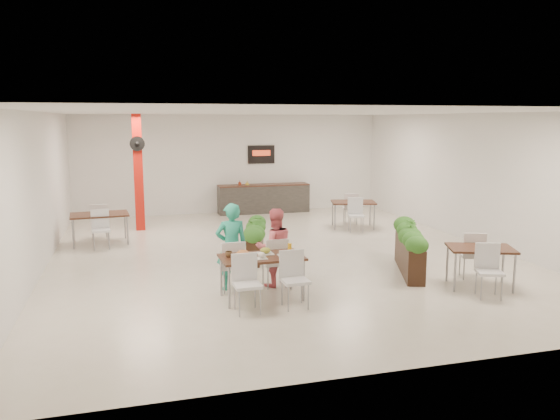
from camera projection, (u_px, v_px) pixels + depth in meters
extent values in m
plane|color=beige|center=(280.00, 255.00, 12.43)|extent=(12.00, 12.00, 0.00)
cube|color=white|center=(231.00, 164.00, 17.87)|extent=(10.00, 0.10, 3.20)
cube|color=white|center=(415.00, 243.00, 6.46)|extent=(10.00, 0.10, 3.20)
cube|color=white|center=(38.00, 193.00, 10.85)|extent=(0.10, 12.00, 3.20)
cube|color=white|center=(475.00, 179.00, 13.48)|extent=(0.10, 12.00, 3.20)
cube|color=white|center=(280.00, 112.00, 11.91)|extent=(10.00, 12.00, 0.04)
cube|color=red|center=(138.00, 173.00, 14.99)|extent=(0.25, 0.25, 3.20)
cylinder|color=black|center=(137.00, 144.00, 14.69)|extent=(0.40, 0.06, 0.40)
sphere|color=black|center=(137.00, 144.00, 14.65)|extent=(0.12, 0.12, 0.12)
cube|color=#2B2826|center=(264.00, 199.00, 17.99)|extent=(3.00, 0.60, 0.90)
cube|color=#321910|center=(264.00, 185.00, 17.91)|extent=(3.00, 0.62, 0.04)
cube|color=black|center=(261.00, 154.00, 18.05)|extent=(0.90, 0.04, 0.60)
cube|color=red|center=(261.00, 153.00, 18.01)|extent=(0.60, 0.02, 0.18)
imported|color=maroon|center=(240.00, 182.00, 17.68)|extent=(0.09, 0.09, 0.19)
imported|color=gold|center=(247.00, 182.00, 17.75)|extent=(0.13, 0.13, 0.17)
cube|color=#321910|center=(262.00, 257.00, 9.27)|extent=(1.42, 0.84, 0.04)
cylinder|color=gray|center=(229.00, 288.00, 8.83)|extent=(0.04, 0.04, 0.71)
cylinder|color=gray|center=(304.00, 281.00, 9.20)|extent=(0.04, 0.04, 0.71)
cylinder|color=gray|center=(221.00, 276.00, 9.47)|extent=(0.04, 0.04, 0.71)
cylinder|color=gray|center=(291.00, 270.00, 9.84)|extent=(0.04, 0.04, 0.71)
cube|color=white|center=(232.00, 266.00, 9.77)|extent=(0.43, 0.43, 0.05)
cube|color=white|center=(234.00, 255.00, 9.55)|extent=(0.42, 0.05, 0.45)
cylinder|color=gray|center=(239.00, 275.00, 10.02)|extent=(0.02, 0.02, 0.43)
cylinder|color=gray|center=(221.00, 277.00, 9.92)|extent=(0.02, 0.02, 0.43)
cylinder|color=gray|center=(243.00, 280.00, 9.70)|extent=(0.02, 0.02, 0.43)
cylinder|color=gray|center=(224.00, 282.00, 9.60)|extent=(0.02, 0.02, 0.43)
cube|color=white|center=(274.00, 263.00, 10.00)|extent=(0.43, 0.43, 0.05)
cube|color=white|center=(277.00, 252.00, 9.78)|extent=(0.42, 0.05, 0.45)
cylinder|color=gray|center=(280.00, 272.00, 10.25)|extent=(0.02, 0.02, 0.43)
cylinder|color=gray|center=(263.00, 273.00, 10.15)|extent=(0.02, 0.02, 0.43)
cylinder|color=gray|center=(286.00, 277.00, 9.93)|extent=(0.02, 0.02, 0.43)
cylinder|color=gray|center=(268.00, 278.00, 9.83)|extent=(0.02, 0.02, 0.43)
cube|color=white|center=(247.00, 285.00, 8.64)|extent=(0.43, 0.43, 0.05)
cube|color=white|center=(244.00, 267.00, 8.78)|extent=(0.42, 0.05, 0.45)
cylinder|color=gray|center=(239.00, 304.00, 8.47)|extent=(0.02, 0.02, 0.43)
cylinder|color=gray|center=(260.00, 302.00, 8.56)|extent=(0.02, 0.02, 0.43)
cylinder|color=gray|center=(235.00, 297.00, 8.79)|extent=(0.02, 0.02, 0.43)
cylinder|color=gray|center=(255.00, 295.00, 8.89)|extent=(0.02, 0.02, 0.43)
cube|color=white|center=(295.00, 281.00, 8.87)|extent=(0.43, 0.43, 0.05)
cube|color=white|center=(292.00, 263.00, 9.01)|extent=(0.42, 0.05, 0.45)
cylinder|color=gray|center=(288.00, 299.00, 8.70)|extent=(0.02, 0.02, 0.43)
cylinder|color=gray|center=(308.00, 297.00, 8.80)|extent=(0.02, 0.02, 0.43)
cylinder|color=gray|center=(282.00, 293.00, 9.02)|extent=(0.02, 0.02, 0.43)
cylinder|color=gray|center=(301.00, 291.00, 9.12)|extent=(0.02, 0.02, 0.43)
cube|color=white|center=(243.00, 259.00, 9.07)|extent=(0.31, 0.31, 0.01)
ellipsoid|color=#A45929|center=(243.00, 254.00, 9.06)|extent=(0.22, 0.22, 0.13)
cube|color=white|center=(265.00, 254.00, 9.41)|extent=(0.27, 0.27, 0.01)
ellipsoid|color=gold|center=(265.00, 250.00, 9.40)|extent=(0.18, 0.18, 0.11)
cube|color=white|center=(286.00, 256.00, 9.27)|extent=(0.27, 0.27, 0.01)
ellipsoid|color=#4C140F|center=(286.00, 252.00, 9.26)|extent=(0.16, 0.16, 0.10)
cube|color=white|center=(262.00, 258.00, 9.08)|extent=(0.18, 0.18, 0.01)
ellipsoid|color=white|center=(262.00, 256.00, 9.08)|extent=(0.12, 0.12, 0.07)
cylinder|color=yellow|center=(290.00, 248.00, 9.56)|extent=(0.07, 0.07, 0.15)
imported|color=brown|center=(229.00, 254.00, 9.20)|extent=(0.12, 0.12, 0.10)
imported|color=teal|center=(232.00, 247.00, 9.78)|extent=(0.59, 0.39, 1.58)
imported|color=#FB6F7B|center=(275.00, 247.00, 10.00)|extent=(0.72, 0.57, 1.45)
cube|color=black|center=(255.00, 245.00, 12.10)|extent=(0.75, 1.71, 0.57)
ellipsoid|color=#21611B|center=(253.00, 234.00, 11.35)|extent=(0.40, 0.40, 0.32)
ellipsoid|color=#21611B|center=(254.00, 231.00, 11.69)|extent=(0.40, 0.40, 0.32)
ellipsoid|color=#21611B|center=(255.00, 228.00, 12.04)|extent=(0.40, 0.40, 0.32)
ellipsoid|color=#21611B|center=(256.00, 225.00, 12.38)|extent=(0.40, 0.40, 0.32)
ellipsoid|color=#21611B|center=(257.00, 222.00, 12.72)|extent=(0.40, 0.40, 0.32)
imported|color=#21611B|center=(255.00, 225.00, 12.03)|extent=(0.33, 0.29, 0.37)
cube|color=black|center=(409.00, 256.00, 10.96)|extent=(1.00, 1.97, 0.66)
ellipsoid|color=#21611B|center=(417.00, 244.00, 10.06)|extent=(0.40, 0.40, 0.32)
ellipsoid|color=#21611B|center=(413.00, 239.00, 10.47)|extent=(0.40, 0.40, 0.32)
ellipsoid|color=#21611B|center=(410.00, 234.00, 10.88)|extent=(0.40, 0.40, 0.32)
ellipsoid|color=#21611B|center=(407.00, 230.00, 11.30)|extent=(0.40, 0.40, 0.32)
ellipsoid|color=#21611B|center=(404.00, 226.00, 11.71)|extent=(0.40, 0.40, 0.32)
imported|color=#21611B|center=(410.00, 230.00, 10.87)|extent=(0.24, 0.24, 0.43)
cube|color=#321910|center=(99.00, 215.00, 13.44)|extent=(1.44, 1.02, 0.04)
cylinder|color=gray|center=(73.00, 234.00, 12.92)|extent=(0.04, 0.04, 0.71)
cylinder|color=gray|center=(128.00, 231.00, 13.34)|extent=(0.04, 0.04, 0.71)
cylinder|color=gray|center=(73.00, 228.00, 13.66)|extent=(0.04, 0.04, 0.71)
cylinder|color=gray|center=(125.00, 225.00, 14.08)|extent=(0.04, 0.04, 0.71)
cube|color=white|center=(99.00, 221.00, 14.04)|extent=(0.45, 0.45, 0.05)
cube|color=white|center=(99.00, 213.00, 13.82)|extent=(0.42, 0.07, 0.45)
cylinder|color=gray|center=(106.00, 229.00, 14.29)|extent=(0.02, 0.02, 0.43)
cylinder|color=gray|center=(92.00, 230.00, 14.18)|extent=(0.02, 0.02, 0.43)
cylinder|color=gray|center=(107.00, 231.00, 13.98)|extent=(0.02, 0.02, 0.43)
cylinder|color=gray|center=(93.00, 232.00, 13.86)|extent=(0.02, 0.02, 0.43)
cube|color=white|center=(101.00, 230.00, 12.93)|extent=(0.45, 0.45, 0.05)
cube|color=white|center=(100.00, 219.00, 13.06)|extent=(0.42, 0.07, 0.45)
cylinder|color=gray|center=(94.00, 242.00, 12.75)|extent=(0.02, 0.02, 0.43)
cylinder|color=gray|center=(109.00, 241.00, 12.87)|extent=(0.02, 0.02, 0.43)
cylinder|color=gray|center=(94.00, 239.00, 13.07)|extent=(0.02, 0.02, 0.43)
cylinder|color=gray|center=(109.00, 238.00, 13.18)|extent=(0.02, 0.02, 0.43)
imported|color=white|center=(99.00, 213.00, 13.43)|extent=(0.22, 0.22, 0.05)
cube|color=#321910|center=(353.00, 202.00, 15.44)|extent=(1.38, 1.10, 0.04)
cylinder|color=gray|center=(335.00, 217.00, 15.16)|extent=(0.04, 0.04, 0.71)
cylinder|color=gray|center=(374.00, 217.00, 15.17)|extent=(0.04, 0.04, 0.71)
cylinder|color=gray|center=(333.00, 213.00, 15.84)|extent=(0.04, 0.04, 0.71)
cylinder|color=gray|center=(370.00, 213.00, 15.85)|extent=(0.04, 0.04, 0.71)
cube|color=white|center=(350.00, 209.00, 16.08)|extent=(0.52, 0.52, 0.05)
cube|color=white|center=(351.00, 201.00, 15.85)|extent=(0.42, 0.15, 0.45)
cylinder|color=gray|center=(355.00, 215.00, 16.29)|extent=(0.02, 0.02, 0.43)
cylinder|color=gray|center=(344.00, 215.00, 16.29)|extent=(0.02, 0.02, 0.43)
cylinder|color=gray|center=(357.00, 217.00, 15.95)|extent=(0.02, 0.02, 0.43)
cylinder|color=gray|center=(345.00, 217.00, 15.95)|extent=(0.02, 0.02, 0.43)
cube|color=white|center=(356.00, 216.00, 14.90)|extent=(0.52, 0.52, 0.05)
cube|color=white|center=(355.00, 205.00, 15.04)|extent=(0.42, 0.15, 0.45)
cylinder|color=gray|center=(350.00, 225.00, 14.77)|extent=(0.02, 0.02, 0.43)
cylinder|color=gray|center=(363.00, 225.00, 14.77)|extent=(0.02, 0.02, 0.43)
cylinder|color=gray|center=(349.00, 223.00, 15.10)|extent=(0.02, 0.02, 0.43)
cylinder|color=gray|center=(361.00, 223.00, 15.10)|extent=(0.02, 0.02, 0.43)
imported|color=white|center=(353.00, 201.00, 15.44)|extent=(0.22, 0.22, 0.05)
cube|color=#321910|center=(481.00, 248.00, 9.91)|extent=(1.34, 1.11, 0.04)
cylinder|color=gray|center=(455.00, 272.00, 9.70)|extent=(0.04, 0.04, 0.71)
cylinder|color=gray|center=(514.00, 274.00, 9.61)|extent=(0.04, 0.04, 0.71)
cylinder|color=gray|center=(447.00, 263.00, 10.33)|extent=(0.04, 0.04, 0.71)
cylinder|color=gray|center=(503.00, 264.00, 10.24)|extent=(0.04, 0.04, 0.71)
cube|color=white|center=(471.00, 255.00, 10.55)|extent=(0.54, 0.54, 0.05)
cube|color=white|center=(475.00, 245.00, 10.32)|extent=(0.41, 0.18, 0.45)
cylinder|color=gray|center=(477.00, 265.00, 10.74)|extent=(0.02, 0.02, 0.43)
cylinder|color=gray|center=(460.00, 264.00, 10.77)|extent=(0.02, 0.02, 0.43)
cylinder|color=gray|center=(482.00, 270.00, 10.40)|extent=(0.02, 0.02, 0.43)
cylinder|color=gray|center=(464.00, 269.00, 10.43)|extent=(0.02, 0.02, 0.43)
cube|color=white|center=(490.00, 272.00, 9.37)|extent=(0.54, 0.54, 0.05)
cube|color=white|center=(487.00, 255.00, 9.51)|extent=(0.41, 0.18, 0.45)
cylinder|color=gray|center=(481.00, 288.00, 9.25)|extent=(0.02, 0.02, 0.43)
cylinder|color=gray|center=(502.00, 289.00, 9.22)|extent=(0.02, 0.02, 0.43)
cylinder|color=gray|center=(476.00, 282.00, 9.59)|extent=(0.02, 0.02, 0.43)
cylinder|color=gray|center=(496.00, 283.00, 9.56)|extent=(0.02, 0.02, 0.43)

